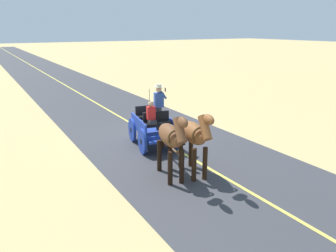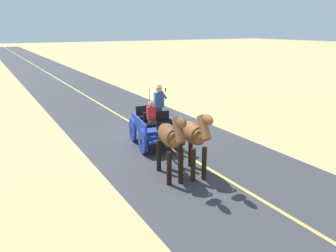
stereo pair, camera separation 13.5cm
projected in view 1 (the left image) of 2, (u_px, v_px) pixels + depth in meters
ground_plane at (154, 136)px, 14.44m from camera, size 200.00×200.00×0.00m
road_surface at (154, 136)px, 14.44m from camera, size 6.46×160.00×0.01m
road_centre_stripe at (154, 136)px, 14.44m from camera, size 0.12×160.00×0.00m
horse_drawn_carriage at (153, 126)px, 13.09m from camera, size 1.82×4.51×2.50m
horse_near_side at (194, 135)px, 10.34m from camera, size 0.84×2.15×2.21m
horse_off_side at (171, 138)px, 10.09m from camera, size 0.86×2.15×2.21m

